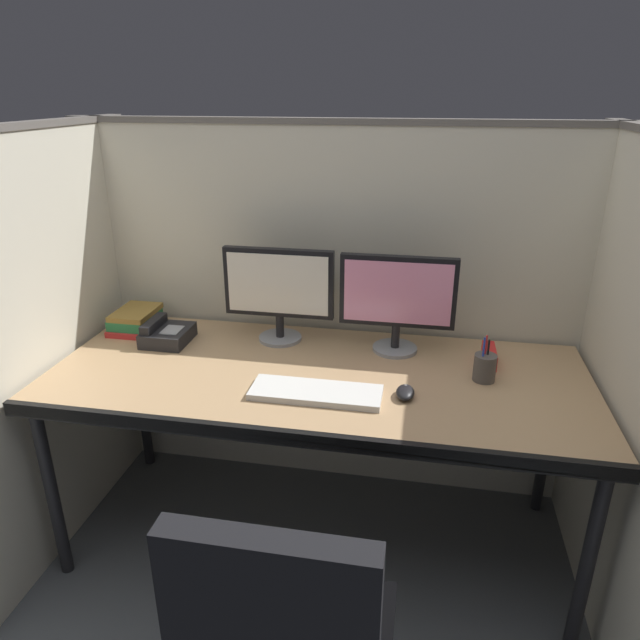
% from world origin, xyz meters
% --- Properties ---
extents(ground_plane, '(8.00, 8.00, 0.00)m').
position_xyz_m(ground_plane, '(0.00, 0.00, 0.00)').
color(ground_plane, '#4C5156').
extents(cubicle_partition_rear, '(2.21, 0.06, 1.57)m').
position_xyz_m(cubicle_partition_rear, '(0.00, 0.74, 0.79)').
color(cubicle_partition_rear, beige).
rests_on(cubicle_partition_rear, ground).
extents(cubicle_partition_left, '(0.06, 1.41, 1.57)m').
position_xyz_m(cubicle_partition_left, '(-0.99, 0.20, 0.79)').
color(cubicle_partition_left, beige).
rests_on(cubicle_partition_left, ground).
extents(cubicle_partition_right, '(0.06, 1.41, 1.57)m').
position_xyz_m(cubicle_partition_right, '(0.99, 0.20, 0.79)').
color(cubicle_partition_right, beige).
rests_on(cubicle_partition_right, ground).
extents(desk, '(1.90, 0.80, 0.74)m').
position_xyz_m(desk, '(0.00, 0.29, 0.69)').
color(desk, tan).
rests_on(desk, ground).
extents(monitor_left, '(0.43, 0.17, 0.37)m').
position_xyz_m(monitor_left, '(-0.20, 0.55, 0.96)').
color(monitor_left, gray).
rests_on(monitor_left, desk).
extents(monitor_right, '(0.43, 0.17, 0.37)m').
position_xyz_m(monitor_right, '(0.26, 0.53, 0.96)').
color(monitor_right, gray).
rests_on(monitor_right, desk).
extents(keyboard_main, '(0.43, 0.15, 0.02)m').
position_xyz_m(keyboard_main, '(0.03, 0.14, 0.75)').
color(keyboard_main, silver).
rests_on(keyboard_main, desk).
extents(computer_mouse, '(0.06, 0.10, 0.04)m').
position_xyz_m(computer_mouse, '(0.31, 0.18, 0.76)').
color(computer_mouse, black).
rests_on(computer_mouse, desk).
extents(desk_phone, '(0.17, 0.19, 0.09)m').
position_xyz_m(desk_phone, '(-0.64, 0.45, 0.77)').
color(desk_phone, black).
rests_on(desk_phone, desk).
extents(book_stack, '(0.16, 0.22, 0.08)m').
position_xyz_m(book_stack, '(-0.82, 0.55, 0.78)').
color(book_stack, '#B22626').
rests_on(book_stack, desk).
extents(pen_cup, '(0.08, 0.08, 0.16)m').
position_xyz_m(pen_cup, '(0.57, 0.35, 0.79)').
color(pen_cup, '#4C4742').
rests_on(pen_cup, desk).
extents(red_stapler, '(0.04, 0.15, 0.06)m').
position_xyz_m(red_stapler, '(0.60, 0.49, 0.77)').
color(red_stapler, red).
rests_on(red_stapler, desk).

